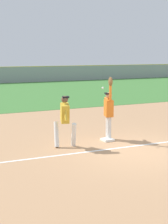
{
  "coord_description": "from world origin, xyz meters",
  "views": [
    {
      "loc": [
        -6.01,
        -8.9,
        3.09
      ],
      "look_at": [
        -0.98,
        1.89,
        1.05
      ],
      "focal_mm": 55.09,
      "sensor_mm": 36.0,
      "label": 1
    }
  ],
  "objects_px": {
    "parked_car_red": "(38,74)",
    "parked_car_green": "(85,73)",
    "first_base": "(107,140)",
    "runner": "(65,118)",
    "baseball": "(103,88)",
    "fielder": "(109,109)"
  },
  "relations": [
    {
      "from": "runner",
      "to": "parked_car_red",
      "type": "distance_m",
      "value": 30.49
    },
    {
      "from": "baseball",
      "to": "first_base",
      "type": "bearing_deg",
      "value": 8.15
    },
    {
      "from": "fielder",
      "to": "runner",
      "type": "bearing_deg",
      "value": 23.84
    },
    {
      "from": "first_base",
      "to": "fielder",
      "type": "height_order",
      "value": "fielder"
    },
    {
      "from": "fielder",
      "to": "parked_car_red",
      "type": "relative_size",
      "value": 0.51
    },
    {
      "from": "parked_car_red",
      "to": "parked_car_green",
      "type": "xyz_separation_m",
      "value": [
        5.97,
        -0.37,
        0.0
      ]
    },
    {
      "from": "baseball",
      "to": "parked_car_green",
      "type": "relative_size",
      "value": 0.02
    },
    {
      "from": "first_base",
      "to": "baseball",
      "type": "distance_m",
      "value": 1.89
    },
    {
      "from": "fielder",
      "to": "first_base",
      "type": "bearing_deg",
      "value": 65.5
    },
    {
      "from": "parked_car_red",
      "to": "baseball",
      "type": "bearing_deg",
      "value": -104.64
    },
    {
      "from": "first_base",
      "to": "baseball",
      "type": "relative_size",
      "value": 5.14
    },
    {
      "from": "runner",
      "to": "parked_car_green",
      "type": "xyz_separation_m",
      "value": [
        14.31,
        28.95,
        -0.32
      ]
    },
    {
      "from": "baseball",
      "to": "parked_car_red",
      "type": "xyz_separation_m",
      "value": [
        6.9,
        29.24,
        -1.24
      ]
    },
    {
      "from": "first_base",
      "to": "baseball",
      "type": "xyz_separation_m",
      "value": [
        -0.23,
        -0.03,
        1.87
      ]
    },
    {
      "from": "fielder",
      "to": "parked_car_green",
      "type": "height_order",
      "value": "fielder"
    },
    {
      "from": "baseball",
      "to": "parked_car_green",
      "type": "height_order",
      "value": "baseball"
    },
    {
      "from": "first_base",
      "to": "parked_car_red",
      "type": "relative_size",
      "value": 0.09
    },
    {
      "from": "first_base",
      "to": "fielder",
      "type": "relative_size",
      "value": 0.17
    },
    {
      "from": "fielder",
      "to": "parked_car_green",
      "type": "bearing_deg",
      "value": -98.25
    },
    {
      "from": "fielder",
      "to": "parked_car_red",
      "type": "height_order",
      "value": "fielder"
    },
    {
      "from": "parked_car_red",
      "to": "parked_car_green",
      "type": "distance_m",
      "value": 5.98
    },
    {
      "from": "fielder",
      "to": "parked_car_green",
      "type": "distance_m",
      "value": 31.29
    }
  ]
}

